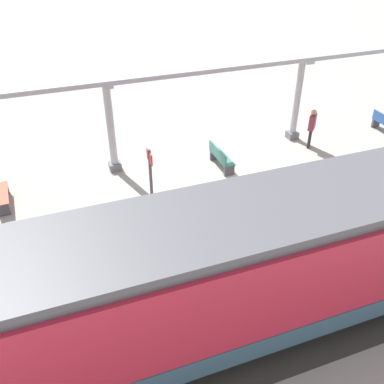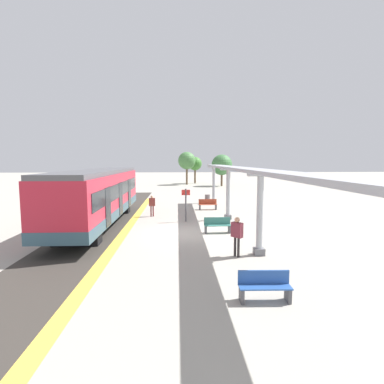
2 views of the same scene
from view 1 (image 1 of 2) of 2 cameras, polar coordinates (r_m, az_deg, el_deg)
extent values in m
plane|color=#A19C90|center=(15.09, 6.78, -0.08)|extent=(176.00, 176.00, 0.00)
cube|color=gold|center=(12.84, 13.40, -7.86)|extent=(0.52, 31.08, 0.01)
cube|color=#38332D|center=(11.82, 18.22, -13.33)|extent=(3.20, 43.08, 0.01)
cube|color=#BA2134|center=(9.39, 8.47, -9.62)|extent=(2.60, 13.57, 2.60)
cube|color=#304F60|center=(10.12, 7.98, -13.86)|extent=(2.63, 13.59, 0.55)
cube|color=#515156|center=(8.49, 9.26, -2.62)|extent=(2.39, 13.57, 0.24)
cube|color=black|center=(10.07, 5.18, -3.58)|extent=(0.03, 12.49, 0.84)
cube|color=black|center=(12.03, 19.87, -2.09)|extent=(0.04, 1.10, 2.00)
cube|color=black|center=(10.42, 5.01, -6.02)|extent=(0.04, 1.10, 2.00)
cube|color=black|center=(9.77, -13.69, -10.30)|extent=(0.04, 1.10, 2.00)
cube|color=black|center=(9.94, -17.11, -22.20)|extent=(2.21, 0.90, 0.64)
cube|color=slate|center=(19.20, 13.34, 7.51)|extent=(0.44, 0.44, 0.30)
cylinder|color=#AAAFB5|center=(18.54, 14.03, 12.21)|extent=(0.28, 0.28, 3.09)
cube|color=#AAAFB5|center=(18.04, 14.74, 16.95)|extent=(1.10, 0.36, 0.12)
cube|color=slate|center=(16.54, -10.33, 3.46)|extent=(0.44, 0.44, 0.30)
cylinder|color=#AAAFB5|center=(15.78, -10.95, 8.79)|extent=(0.28, 0.28, 3.09)
cube|color=#AAAFB5|center=(15.19, -11.61, 14.28)|extent=(1.10, 0.36, 0.12)
cube|color=#A8AAB2|center=(16.23, 3.24, 16.66)|extent=(1.20, 25.12, 0.16)
cube|color=#367369|center=(16.34, 4.06, 4.71)|extent=(1.51, 0.47, 0.04)
cube|color=#367369|center=(16.16, 3.48, 5.28)|extent=(1.50, 0.09, 0.40)
cube|color=#4C4C51|center=(16.98, 3.08, 5.05)|extent=(0.11, 0.40, 0.42)
cube|color=#4C4C51|center=(15.93, 5.04, 2.89)|extent=(0.11, 0.40, 0.42)
cube|color=#4C4C51|center=(21.45, 23.54, 8.58)|extent=(0.11, 0.40, 0.42)
cube|color=#A04129|center=(15.53, -24.33, -0.18)|extent=(1.51, 0.48, 0.04)
cube|color=#4C4C51|center=(16.22, -24.20, 0.37)|extent=(0.11, 0.40, 0.42)
cube|color=#4C4C51|center=(15.09, -24.08, -2.22)|extent=(0.11, 0.40, 0.42)
cylinder|color=#4C4C51|center=(13.68, -5.56, 1.61)|extent=(0.10, 0.10, 2.20)
cube|color=red|center=(13.25, -5.75, 4.73)|extent=(0.56, 0.04, 0.36)
cylinder|color=maroon|center=(12.00, -11.17, -8.55)|extent=(0.10, 0.10, 0.77)
cylinder|color=maroon|center=(11.88, -10.98, -9.03)|extent=(0.10, 0.10, 0.77)
cube|color=brown|center=(11.50, -11.44, -6.30)|extent=(0.46, 0.23, 0.58)
sphere|color=beige|center=(11.26, -11.66, -4.76)|extent=(0.21, 0.21, 0.21)
cylinder|color=#282324|center=(18.37, 15.52, 6.88)|extent=(0.11, 0.11, 0.84)
cylinder|color=#282324|center=(18.52, 15.63, 7.09)|extent=(0.11, 0.11, 0.84)
cube|color=brown|center=(18.14, 15.93, 9.05)|extent=(0.50, 0.50, 0.63)
sphere|color=tan|center=(17.98, 16.14, 10.28)|extent=(0.23, 0.23, 0.23)
camera|label=2|loc=(24.99, 44.78, 14.54)|focal=27.57mm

